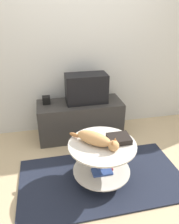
{
  "coord_description": "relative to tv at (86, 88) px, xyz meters",
  "views": [
    {
      "loc": [
        -0.55,
        -1.84,
        1.83
      ],
      "look_at": [
        -0.04,
        0.5,
        0.63
      ],
      "focal_mm": 35.0,
      "sensor_mm": 36.0,
      "label": 1
    }
  ],
  "objects": [
    {
      "name": "cat",
      "position": [
        -0.1,
        -1.01,
        -0.18
      ],
      "size": [
        0.46,
        0.43,
        0.14
      ],
      "rotation": [
        0.0,
        0.0,
        -0.75
      ],
      "color": "tan",
      "rests_on": "coffee_table"
    },
    {
      "name": "rug",
      "position": [
        -0.02,
        -1.0,
        -0.74
      ],
      "size": [
        1.87,
        1.01,
        0.02
      ],
      "color": "#1E2333",
      "rests_on": "ground_plane"
    },
    {
      "name": "coffee_table",
      "position": [
        -0.04,
        -1.01,
        -0.42
      ],
      "size": [
        0.72,
        0.72,
        0.48
      ],
      "color": "#B2B2B7",
      "rests_on": "rug"
    },
    {
      "name": "ground_plane",
      "position": [
        -0.02,
        -1.0,
        -0.75
      ],
      "size": [
        12.0,
        12.0,
        0.0
      ],
      "primitive_type": "plane",
      "color": "tan"
    },
    {
      "name": "dvd_box",
      "position": [
        0.15,
        -1.0,
        -0.22
      ],
      "size": [
        0.24,
        0.2,
        0.06
      ],
      "color": "black",
      "rests_on": "coffee_table"
    },
    {
      "name": "wall_back",
      "position": [
        -0.02,
        0.31,
        0.55
      ],
      "size": [
        8.0,
        0.05,
        2.6
      ],
      "color": "silver",
      "rests_on": "ground_plane"
    },
    {
      "name": "tv",
      "position": [
        0.0,
        0.0,
        0.0
      ],
      "size": [
        0.58,
        0.29,
        0.41
      ],
      "color": "black",
      "rests_on": "tv_stand"
    },
    {
      "name": "speaker",
      "position": [
        -0.57,
        0.06,
        -0.15
      ],
      "size": [
        0.11,
        0.11,
        0.11
      ],
      "color": "black",
      "rests_on": "tv_stand"
    },
    {
      "name": "tv_stand",
      "position": [
        -0.1,
        -0.01,
        -0.48
      ],
      "size": [
        1.22,
        0.48,
        0.55
      ],
      "color": "#33302D",
      "rests_on": "ground_plane"
    }
  ]
}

